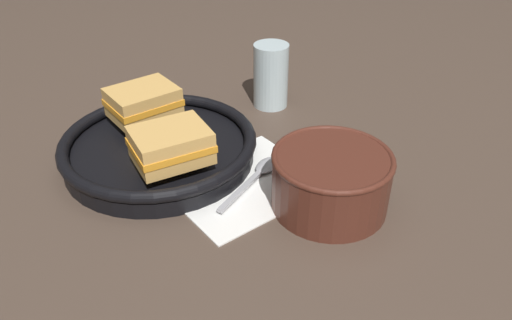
{
  "coord_description": "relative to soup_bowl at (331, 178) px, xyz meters",
  "views": [
    {
      "loc": [
        -0.28,
        -0.51,
        0.42
      ],
      "look_at": [
        -0.0,
        -0.01,
        0.04
      ],
      "focal_mm": 35.0,
      "sensor_mm": 36.0,
      "label": 1
    }
  ],
  "objects": [
    {
      "name": "sandwich_near_left",
      "position": [
        -0.15,
        0.29,
        0.02
      ],
      "size": [
        0.11,
        0.09,
        0.05
      ],
      "rotation": [
        0.0,
        0.0,
        3.28
      ],
      "color": "tan",
      "rests_on": "skillet"
    },
    {
      "name": "sandwich_near_right",
      "position": [
        -0.16,
        0.15,
        0.02
      ],
      "size": [
        0.1,
        0.08,
        0.05
      ],
      "rotation": [
        0.0,
        0.0,
        6.26
      ],
      "color": "tan",
      "rests_on": "skillet"
    },
    {
      "name": "skillet",
      "position": [
        -0.16,
        0.22,
        -0.02
      ],
      "size": [
        0.29,
        0.29,
        0.04
      ],
      "color": "black",
      "rests_on": "ground_plane"
    },
    {
      "name": "napkin",
      "position": [
        -0.08,
        0.1,
        -0.04
      ],
      "size": [
        0.22,
        0.2,
        0.0
      ],
      "color": "white",
      "rests_on": "ground_plane"
    },
    {
      "name": "drinking_glass",
      "position": [
        0.08,
        0.29,
        0.01
      ],
      "size": [
        0.06,
        0.06,
        0.11
      ],
      "color": "silver",
      "rests_on": "ground_plane"
    },
    {
      "name": "spoon",
      "position": [
        -0.05,
        0.1,
        -0.04
      ],
      "size": [
        0.14,
        0.09,
        0.01
      ],
      "rotation": [
        0.0,
        0.0,
        0.52
      ],
      "color": "#9E9EA3",
      "rests_on": "napkin"
    },
    {
      "name": "ground_plane",
      "position": [
        -0.06,
        0.1,
        -0.04
      ],
      "size": [
        4.0,
        4.0,
        0.0
      ],
      "primitive_type": "plane",
      "color": "#47382D"
    },
    {
      "name": "soup_bowl",
      "position": [
        0.0,
        0.0,
        0.0
      ],
      "size": [
        0.16,
        0.16,
        0.08
      ],
      "color": "#4C2319",
      "rests_on": "ground_plane"
    }
  ]
}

